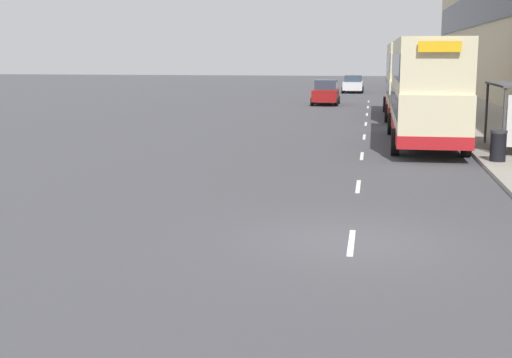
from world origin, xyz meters
TOP-DOWN VIEW (x-y plane):
  - ground_plane at (0.00, 0.00)m, footprint 220.00×220.00m
  - pavement at (6.50, 38.50)m, footprint 5.00×93.00m
  - lane_mark_0 at (0.00, -0.15)m, footprint 0.12×2.00m
  - lane_mark_1 at (0.00, 6.03)m, footprint 0.12×2.00m
  - lane_mark_2 at (0.00, 12.22)m, footprint 0.12×2.00m
  - lane_mark_3 at (0.00, 18.40)m, footprint 0.12×2.00m
  - lane_mark_4 at (0.00, 24.59)m, footprint 0.12×2.00m
  - lane_mark_5 at (0.00, 30.77)m, footprint 0.12×2.00m
  - lane_mark_6 at (0.00, 36.96)m, footprint 0.12×2.00m
  - lane_mark_7 at (0.00, 43.14)m, footprint 0.12×2.00m
  - double_decker_bus_near at (2.47, 16.01)m, footprint 2.85×10.95m
  - double_decker_bus_ahead at (2.43, 29.12)m, footprint 2.85×11.17m
  - car_0 at (-1.62, 56.27)m, footprint 2.04×4.59m
  - car_1 at (2.93, 57.91)m, footprint 1.94×4.11m
  - car_2 at (3.06, 43.73)m, footprint 2.08×4.03m
  - car_3 at (-3.12, 39.02)m, footprint 1.98×4.16m
  - litter_bin at (4.55, 10.75)m, footprint 0.55×0.55m

SIDE VIEW (x-z plane):
  - ground_plane at x=0.00m, z-range 0.00..0.00m
  - lane_mark_0 at x=0.00m, z-range 0.00..0.01m
  - lane_mark_1 at x=0.00m, z-range 0.00..0.01m
  - lane_mark_2 at x=0.00m, z-range 0.00..0.01m
  - lane_mark_3 at x=0.00m, z-range 0.00..0.01m
  - lane_mark_4 at x=0.00m, z-range 0.00..0.01m
  - lane_mark_5 at x=0.00m, z-range 0.00..0.01m
  - lane_mark_6 at x=0.00m, z-range 0.00..0.01m
  - lane_mark_7 at x=0.00m, z-range 0.00..0.01m
  - pavement at x=6.50m, z-range 0.00..0.14m
  - litter_bin at x=4.55m, z-range 0.14..1.19m
  - car_0 at x=-1.62m, z-range 0.00..1.66m
  - car_2 at x=3.06m, z-range -0.01..1.71m
  - car_1 at x=2.93m, z-range -0.01..1.73m
  - car_3 at x=-3.12m, z-range -0.02..1.81m
  - double_decker_bus_near at x=2.47m, z-range 0.14..4.44m
  - double_decker_bus_ahead at x=2.43m, z-range 0.14..4.44m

